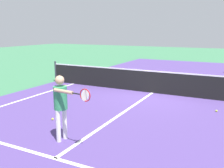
{
  "coord_description": "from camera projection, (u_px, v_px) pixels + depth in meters",
  "views": [
    {
      "loc": [
        3.29,
        -10.2,
        2.64
      ],
      "look_at": [
        -0.22,
        -3.36,
        1.0
      ],
      "focal_mm": 40.8,
      "sensor_mm": 36.0,
      "label": 1
    }
  ],
  "objects": [
    {
      "name": "court_surface_inbounds",
      "position": [
        152.0,
        93.0,
        10.89
      ],
      "size": [
        10.62,
        24.4,
        0.0
      ],
      "primitive_type": "cube",
      "color": "#4C387A",
      "rests_on": "ground_plane"
    },
    {
      "name": "ground_plane",
      "position": [
        152.0,
        93.0,
        10.89
      ],
      "size": [
        60.0,
        60.0,
        0.0
      ],
      "primitive_type": "plane",
      "color": "#38724C"
    },
    {
      "name": "player_near",
      "position": [
        61.0,
        101.0,
        6.0
      ],
      "size": [
        1.17,
        0.59,
        1.6
      ],
      "color": "white",
      "rests_on": "ground_plane"
    },
    {
      "name": "line_service_near",
      "position": [
        55.0,
        158.0,
        5.32
      ],
      "size": [
        8.22,
        0.1,
        0.01
      ],
      "primitive_type": "cube",
      "color": "white",
      "rests_on": "ground_plane"
    },
    {
      "name": "tennis_ball_mid_court",
      "position": [
        53.0,
        119.0,
        7.59
      ],
      "size": [
        0.07,
        0.07,
        0.07
      ],
      "primitive_type": "sphere",
      "color": "#CCE033",
      "rests_on": "ground_plane"
    },
    {
      "name": "line_center_service",
      "position": [
        120.0,
        114.0,
        8.11
      ],
      "size": [
        0.1,
        6.4,
        0.01
      ],
      "primitive_type": "cube",
      "color": "white",
      "rests_on": "ground_plane"
    },
    {
      "name": "net",
      "position": [
        153.0,
        82.0,
        10.79
      ],
      "size": [
        10.53,
        0.09,
        1.07
      ],
      "color": "#33383D",
      "rests_on": "ground_plane"
    },
    {
      "name": "tennis_ball_near_net",
      "position": [
        216.0,
        111.0,
        8.36
      ],
      "size": [
        0.07,
        0.07,
        0.07
      ],
      "primitive_type": "sphere",
      "color": "#CCE033",
      "rests_on": "ground_plane"
    }
  ]
}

